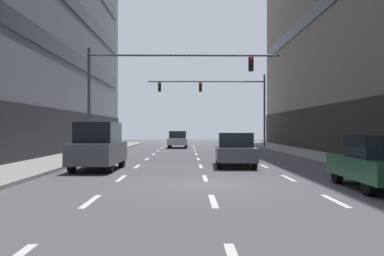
% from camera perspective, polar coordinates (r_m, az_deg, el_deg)
% --- Properties ---
extents(ground_plane, '(120.00, 120.00, 0.00)m').
position_cam_1_polar(ground_plane, '(13.92, 2.06, -7.57)').
color(ground_plane, '#515156').
extents(lane_stripe_l1_s3, '(0.16, 2.00, 0.01)m').
position_cam_1_polar(lane_stripe_l1_s3, '(11.20, -13.22, -9.38)').
color(lane_stripe_l1_s3, silver).
rests_on(lane_stripe_l1_s3, ground).
extents(lane_stripe_l1_s4, '(0.16, 2.00, 0.01)m').
position_cam_1_polar(lane_stripe_l1_s4, '(16.07, -9.31, -6.55)').
color(lane_stripe_l1_s4, silver).
rests_on(lane_stripe_l1_s4, ground).
extents(lane_stripe_l1_s5, '(0.16, 2.00, 0.01)m').
position_cam_1_polar(lane_stripe_l1_s5, '(21.01, -7.24, -5.03)').
color(lane_stripe_l1_s5, silver).
rests_on(lane_stripe_l1_s5, ground).
extents(lane_stripe_l1_s6, '(0.16, 2.00, 0.01)m').
position_cam_1_polar(lane_stripe_l1_s6, '(25.96, -5.97, -4.09)').
color(lane_stripe_l1_s6, silver).
rests_on(lane_stripe_l1_s6, ground).
extents(lane_stripe_l1_s7, '(0.16, 2.00, 0.01)m').
position_cam_1_polar(lane_stripe_l1_s7, '(30.94, -5.10, -3.44)').
color(lane_stripe_l1_s7, silver).
rests_on(lane_stripe_l1_s7, ground).
extents(lane_stripe_l1_s8, '(0.16, 2.00, 0.01)m').
position_cam_1_polar(lane_stripe_l1_s8, '(35.92, -4.48, -2.98)').
color(lane_stripe_l1_s8, silver).
rests_on(lane_stripe_l1_s8, ground).
extents(lane_stripe_l1_s9, '(0.16, 2.00, 0.01)m').
position_cam_1_polar(lane_stripe_l1_s9, '(40.90, -4.01, -2.63)').
color(lane_stripe_l1_s9, silver).
rests_on(lane_stripe_l1_s9, ground).
extents(lane_stripe_l1_s10, '(0.16, 2.00, 0.01)m').
position_cam_1_polar(lane_stripe_l1_s10, '(45.89, -3.64, -2.35)').
color(lane_stripe_l1_s10, silver).
rests_on(lane_stripe_l1_s10, ground).
extents(lane_stripe_l2_s3, '(0.16, 2.00, 0.01)m').
position_cam_1_polar(lane_stripe_l2_s3, '(10.96, 2.81, -9.59)').
color(lane_stripe_l2_s3, silver).
rests_on(lane_stripe_l2_s3, ground).
extents(lane_stripe_l2_s4, '(0.16, 2.00, 0.01)m').
position_cam_1_polar(lane_stripe_l2_s4, '(15.91, 1.72, -6.62)').
color(lane_stripe_l2_s4, silver).
rests_on(lane_stripe_l2_s4, ground).
extents(lane_stripe_l2_s5, '(0.16, 2.00, 0.01)m').
position_cam_1_polar(lane_stripe_l2_s5, '(20.88, 1.16, -5.06)').
color(lane_stripe_l2_s5, silver).
rests_on(lane_stripe_l2_s5, ground).
extents(lane_stripe_l2_s6, '(0.16, 2.00, 0.01)m').
position_cam_1_polar(lane_stripe_l2_s6, '(25.86, 0.81, -4.10)').
color(lane_stripe_l2_s6, silver).
rests_on(lane_stripe_l2_s6, ground).
extents(lane_stripe_l2_s7, '(0.16, 2.00, 0.01)m').
position_cam_1_polar(lane_stripe_l2_s7, '(30.85, 0.58, -3.45)').
color(lane_stripe_l2_s7, silver).
rests_on(lane_stripe_l2_s7, ground).
extents(lane_stripe_l2_s8, '(0.16, 2.00, 0.01)m').
position_cam_1_polar(lane_stripe_l2_s8, '(35.84, 0.41, -2.99)').
color(lane_stripe_l2_s8, silver).
rests_on(lane_stripe_l2_s8, ground).
extents(lane_stripe_l2_s9, '(0.16, 2.00, 0.01)m').
position_cam_1_polar(lane_stripe_l2_s9, '(40.83, 0.28, -2.63)').
color(lane_stripe_l2_s9, silver).
rests_on(lane_stripe_l2_s9, ground).
extents(lane_stripe_l2_s10, '(0.16, 2.00, 0.01)m').
position_cam_1_polar(lane_stripe_l2_s10, '(45.83, 0.18, -2.35)').
color(lane_stripe_l2_s10, silver).
rests_on(lane_stripe_l2_s10, ground).
extents(lane_stripe_l3_s3, '(0.16, 2.00, 0.01)m').
position_cam_1_polar(lane_stripe_l3_s3, '(11.55, 18.33, -9.09)').
color(lane_stripe_l3_s3, silver).
rests_on(lane_stripe_l3_s3, ground).
extents(lane_stripe_l3_s4, '(0.16, 2.00, 0.01)m').
position_cam_1_polar(lane_stripe_l3_s4, '(16.32, 12.58, -6.45)').
color(lane_stripe_l3_s4, silver).
rests_on(lane_stripe_l3_s4, ground).
extents(lane_stripe_l3_s5, '(0.16, 2.00, 0.01)m').
position_cam_1_polar(lane_stripe_l3_s5, '(21.19, 9.48, -4.99)').
color(lane_stripe_l3_s5, silver).
rests_on(lane_stripe_l3_s5, ground).
extents(lane_stripe_l3_s6, '(0.16, 2.00, 0.01)m').
position_cam_1_polar(lane_stripe_l3_s6, '(26.12, 7.55, -4.06)').
color(lane_stripe_l3_s6, silver).
rests_on(lane_stripe_l3_s6, ground).
extents(lane_stripe_l3_s7, '(0.16, 2.00, 0.01)m').
position_cam_1_polar(lane_stripe_l3_s7, '(31.06, 6.23, -3.43)').
color(lane_stripe_l3_s7, silver).
rests_on(lane_stripe_l3_s7, ground).
extents(lane_stripe_l3_s8, '(0.16, 2.00, 0.01)m').
position_cam_1_polar(lane_stripe_l3_s8, '(36.03, 5.28, -2.97)').
color(lane_stripe_l3_s8, silver).
rests_on(lane_stripe_l3_s8, ground).
extents(lane_stripe_l3_s9, '(0.16, 2.00, 0.01)m').
position_cam_1_polar(lane_stripe_l3_s9, '(41.00, 4.56, -2.62)').
color(lane_stripe_l3_s9, silver).
rests_on(lane_stripe_l3_s9, ground).
extents(lane_stripe_l3_s10, '(0.16, 2.00, 0.01)m').
position_cam_1_polar(lane_stripe_l3_s10, '(45.97, 4.00, -2.35)').
color(lane_stripe_l3_s10, silver).
rests_on(lane_stripe_l3_s10, ground).
extents(car_driving_0, '(1.92, 4.37, 2.09)m').
position_cam_1_polar(car_driving_0, '(19.35, -12.22, -2.37)').
color(car_driving_0, black).
rests_on(car_driving_0, ground).
extents(car_driving_1, '(1.87, 4.29, 1.60)m').
position_cam_1_polar(car_driving_1, '(40.80, -1.87, -1.53)').
color(car_driving_1, black).
rests_on(car_driving_1, ground).
extents(car_driving_2, '(2.01, 4.40, 1.62)m').
position_cam_1_polar(car_driving_2, '(20.82, 5.69, -2.88)').
color(car_driving_2, black).
rests_on(car_driving_2, ground).
extents(car_parked_1, '(1.92, 4.38, 1.62)m').
position_cam_1_polar(car_parked_1, '(14.07, 23.38, -4.21)').
color(car_parked_1, black).
rests_on(car_parked_1, ground).
extents(traffic_signal_0, '(11.48, 0.35, 6.48)m').
position_cam_1_polar(traffic_signal_0, '(26.07, -5.54, 6.45)').
color(traffic_signal_0, '#4C4C51').
rests_on(traffic_signal_0, sidewalk_left).
extents(traffic_signal_1, '(10.90, 0.35, 6.71)m').
position_cam_1_polar(traffic_signal_1, '(40.23, 4.19, 4.31)').
color(traffic_signal_1, '#4C4C51').
rests_on(traffic_signal_1, sidewalk_right).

